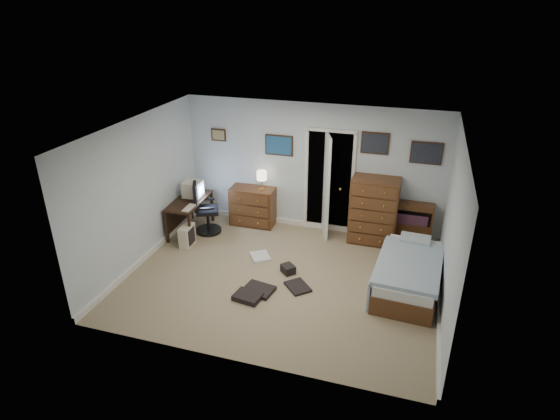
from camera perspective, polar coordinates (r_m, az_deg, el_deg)
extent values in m
cube|color=gray|center=(7.82, 0.16, -8.40)|extent=(5.00, 4.00, 0.02)
cube|color=black|center=(9.18, -11.03, 1.11)|extent=(0.59, 1.19, 0.04)
cube|color=black|center=(8.98, -13.65, -2.07)|extent=(0.05, 0.05, 0.64)
cube|color=black|center=(8.78, -10.95, -2.44)|extent=(0.05, 0.05, 0.64)
cube|color=black|center=(9.86, -10.79, 0.70)|extent=(0.05, 0.05, 0.64)
cube|color=black|center=(9.68, -8.28, 0.42)|extent=(0.05, 0.05, 0.64)
cube|color=black|center=(9.40, -12.27, -0.39)|extent=(0.08, 1.08, 0.45)
cube|color=beige|center=(9.22, -10.59, 2.53)|extent=(0.35, 0.34, 0.30)
cube|color=#8CB2F2|center=(9.15, -9.59, 2.43)|extent=(0.02, 0.25, 0.20)
cube|color=beige|center=(9.28, -10.51, 1.61)|extent=(0.23, 0.23, 0.02)
cube|color=beige|center=(8.81, -11.04, 0.27)|extent=(0.15, 0.36, 0.02)
cube|color=beige|center=(8.85, -11.26, -3.10)|extent=(0.20, 0.38, 0.40)
cube|color=black|center=(8.81, -10.71, -3.18)|extent=(0.02, 0.27, 0.31)
cylinder|color=black|center=(9.36, -8.66, -2.46)|extent=(0.66, 0.66, 0.06)
cylinder|color=black|center=(9.26, -8.75, -1.30)|extent=(0.08, 0.08, 0.38)
cube|color=black|center=(9.17, -8.84, -0.02)|extent=(0.56, 0.56, 0.08)
cube|color=black|center=(9.06, -10.29, 1.61)|extent=(0.21, 0.37, 0.53)
cube|color=black|center=(8.90, -8.90, 0.15)|extent=(0.28, 0.16, 0.04)
cube|color=black|center=(9.32, -8.88, 1.32)|extent=(0.28, 0.16, 0.04)
cube|color=maroon|center=(10.17, -8.84, 2.26)|extent=(0.17, 0.17, 0.84)
cube|color=#55321B|center=(9.43, -3.33, 0.46)|extent=(0.89, 0.46, 0.78)
cylinder|color=gold|center=(9.21, -2.22, 2.58)|extent=(0.12, 0.12, 0.02)
cylinder|color=gold|center=(9.16, -2.23, 3.26)|extent=(0.02, 0.02, 0.23)
cylinder|color=beige|center=(9.10, -2.25, 4.23)|extent=(0.20, 0.20, 0.18)
cube|color=black|center=(9.29, 6.39, 4.04)|extent=(0.90, 0.60, 2.00)
cube|color=white|center=(9.08, 3.19, 3.65)|extent=(0.06, 0.05, 2.00)
cube|color=white|center=(8.92, 8.81, 3.00)|extent=(0.06, 0.05, 2.00)
cube|color=white|center=(8.67, 6.28, 9.61)|extent=(0.96, 0.05, 0.06)
cube|color=white|center=(8.90, 5.56, 3.13)|extent=(0.31, 0.77, 2.00)
sphere|color=gold|center=(8.71, 7.35, 2.54)|extent=(0.06, 0.06, 0.06)
cube|color=#55321B|center=(8.82, 11.36, -0.07)|extent=(0.87, 0.52, 1.27)
cube|color=#55321B|center=(9.00, 15.19, -1.51)|extent=(0.92, 0.24, 0.82)
cube|color=black|center=(8.88, 15.27, -0.79)|extent=(0.84, 0.10, 0.27)
cube|color=maroon|center=(8.89, 15.24, -1.01)|extent=(0.73, 0.12, 0.20)
cube|color=#55321B|center=(7.76, 15.30, -8.22)|extent=(1.01, 1.84, 0.31)
cube|color=white|center=(7.64, 15.49, -6.73)|extent=(0.97, 1.80, 0.16)
cube|color=#53759A|center=(7.51, 15.50, -6.43)|extent=(1.04, 1.57, 0.09)
cube|color=#53759A|center=(7.67, 11.78, -7.41)|extent=(0.13, 1.51, 0.48)
cube|color=#638A9E|center=(8.16, 16.15, -3.59)|extent=(0.51, 0.37, 0.12)
cube|color=#331E11|center=(9.42, -7.49, 9.07)|extent=(0.30, 0.03, 0.24)
cube|color=olive|center=(9.40, -7.54, 9.05)|extent=(0.25, 0.01, 0.19)
cube|color=#331E11|center=(9.02, -0.11, 7.91)|extent=(0.55, 0.03, 0.40)
cube|color=#0D5860|center=(9.00, -0.15, 7.88)|extent=(0.50, 0.01, 0.35)
cube|color=#331E11|center=(8.62, 11.50, 8.00)|extent=(0.50, 0.03, 0.40)
cube|color=black|center=(8.60, 11.49, 7.96)|extent=(0.45, 0.01, 0.35)
cube|color=#331E11|center=(8.62, 17.42, 6.65)|extent=(0.55, 0.03, 0.40)
cube|color=black|center=(8.60, 17.42, 6.61)|extent=(0.50, 0.01, 0.35)
cube|color=black|center=(7.34, -3.96, -10.49)|extent=(0.45, 0.37, 0.08)
cube|color=silver|center=(8.37, -2.43, -5.71)|extent=(0.46, 0.47, 0.05)
cube|color=black|center=(7.92, 0.99, -7.21)|extent=(0.29, 0.29, 0.14)
cube|color=black|center=(7.50, -2.62, -9.68)|extent=(0.52, 0.43, 0.06)
cube|color=black|center=(7.58, 2.18, -9.33)|extent=(0.51, 0.51, 0.04)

